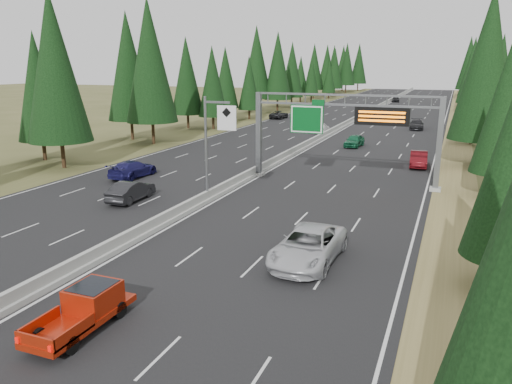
{
  "coord_description": "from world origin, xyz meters",
  "views": [
    {
      "loc": [
        17.18,
        -8.08,
        10.41
      ],
      "look_at": [
        6.02,
        20.0,
        2.61
      ],
      "focal_mm": 35.0,
      "sensor_mm": 36.0,
      "label": 1
    }
  ],
  "objects": [
    {
      "name": "shoulder_left",
      "position": [
        -17.8,
        80.0,
        0.03
      ],
      "size": [
        3.6,
        260.0,
        0.06
      ],
      "primitive_type": "cube",
      "color": "#484B23",
      "rests_on": "ground"
    },
    {
      "name": "car_ahead_dkgrey",
      "position": [
        11.53,
        76.57,
        0.85
      ],
      "size": [
        2.51,
        5.43,
        1.54
      ],
      "primitive_type": "imported",
      "rotation": [
        0.0,
        0.0,
        0.07
      ],
      "color": "black",
      "rests_on": "road"
    },
    {
      "name": "red_pickup",
      "position": [
        4.12,
        6.4,
        0.97
      ],
      "size": [
        1.76,
        4.93,
        1.61
      ],
      "color": "black",
      "rests_on": "road"
    },
    {
      "name": "shoulder_right",
      "position": [
        17.8,
        80.0,
        0.03
      ],
      "size": [
        3.6,
        260.0,
        0.06
      ],
      "primitive_type": "cube",
      "color": "olive",
      "rests_on": "ground"
    },
    {
      "name": "silver_minivan",
      "position": [
        10.53,
        16.2,
        0.98
      ],
      "size": [
        3.19,
        6.56,
        1.8
      ],
      "primitive_type": "imported",
      "rotation": [
        0.0,
        0.0,
        -0.03
      ],
      "color": "silver",
      "rests_on": "road"
    },
    {
      "name": "hov_sign_pole",
      "position": [
        0.58,
        24.97,
        4.72
      ],
      "size": [
        2.8,
        0.5,
        8.0
      ],
      "color": "slate",
      "rests_on": "road"
    },
    {
      "name": "car_onc_white",
      "position": [
        -1.61,
        66.64,
        0.83
      ],
      "size": [
        1.97,
        4.5,
        1.51
      ],
      "primitive_type": "imported",
      "rotation": [
        0.0,
        0.0,
        3.18
      ],
      "color": "silver",
      "rests_on": "road"
    },
    {
      "name": "car_onc_blue",
      "position": [
        -10.33,
        30.0,
        0.87
      ],
      "size": [
        2.44,
        5.54,
        1.58
      ],
      "primitive_type": "imported",
      "rotation": [
        0.0,
        0.0,
        3.1
      ],
      "color": "#1A1854",
      "rests_on": "road"
    },
    {
      "name": "car_ahead_white",
      "position": [
        4.95,
        102.12,
        0.71
      ],
      "size": [
        2.18,
        4.6,
        1.27
      ],
      "primitive_type": "imported",
      "rotation": [
        0.0,
        0.0,
        -0.02
      ],
      "color": "silver",
      "rests_on": "road"
    },
    {
      "name": "car_onc_far",
      "position": [
        -14.5,
        83.69,
        0.82
      ],
      "size": [
        2.51,
        5.34,
        1.48
      ],
      "primitive_type": "imported",
      "rotation": [
        0.0,
        0.0,
        3.13
      ],
      "color": "black",
      "rests_on": "road"
    },
    {
      "name": "car_onc_near",
      "position": [
        -5.6,
        23.05,
        0.86
      ],
      "size": [
        1.89,
        4.81,
        1.56
      ],
      "primitive_type": "imported",
      "rotation": [
        0.0,
        0.0,
        3.19
      ],
      "color": "black",
      "rests_on": "road"
    },
    {
      "name": "median_barrier",
      "position": [
        0.0,
        80.0,
        0.41
      ],
      "size": [
        0.7,
        260.0,
        0.85
      ],
      "color": "#959691",
      "rests_on": "road"
    },
    {
      "name": "road",
      "position": [
        0.0,
        80.0,
        0.04
      ],
      "size": [
        32.0,
        260.0,
        0.08
      ],
      "primitive_type": "cube",
      "color": "black",
      "rests_on": "ground"
    },
    {
      "name": "sign_gantry",
      "position": [
        8.92,
        34.88,
        5.27
      ],
      "size": [
        16.75,
        0.98,
        7.8
      ],
      "color": "slate",
      "rests_on": "road"
    },
    {
      "name": "tree_row_left",
      "position": [
        -22.08,
        77.24,
        9.29
      ],
      "size": [
        12.16,
        241.4,
        18.59
      ],
      "color": "black",
      "rests_on": "ground"
    },
    {
      "name": "tree_row_right",
      "position": [
        21.96,
        67.43,
        8.78
      ],
      "size": [
        11.42,
        241.43,
        18.37
      ],
      "color": "black",
      "rests_on": "ground"
    },
    {
      "name": "car_ahead_far",
      "position": [
        1.5,
        136.28,
        0.9
      ],
      "size": [
        2.35,
        4.99,
        1.65
      ],
      "primitive_type": "imported",
      "rotation": [
        0.0,
        0.0,
        0.08
      ],
      "color": "black",
      "rests_on": "road"
    },
    {
      "name": "car_ahead_green",
      "position": [
        5.5,
        55.38,
        0.85
      ],
      "size": [
        2.2,
        4.64,
        1.53
      ],
      "primitive_type": "imported",
      "rotation": [
        0.0,
        0.0,
        -0.09
      ],
      "color": "#16603A",
      "rests_on": "road"
    },
    {
      "name": "car_ahead_dkred",
      "position": [
        14.11,
        45.0,
        0.87
      ],
      "size": [
        1.99,
        4.92,
        1.59
      ],
      "primitive_type": "imported",
      "rotation": [
        0.0,
        0.0,
        0.07
      ],
      "color": "#5D0D13",
      "rests_on": "road"
    }
  ]
}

